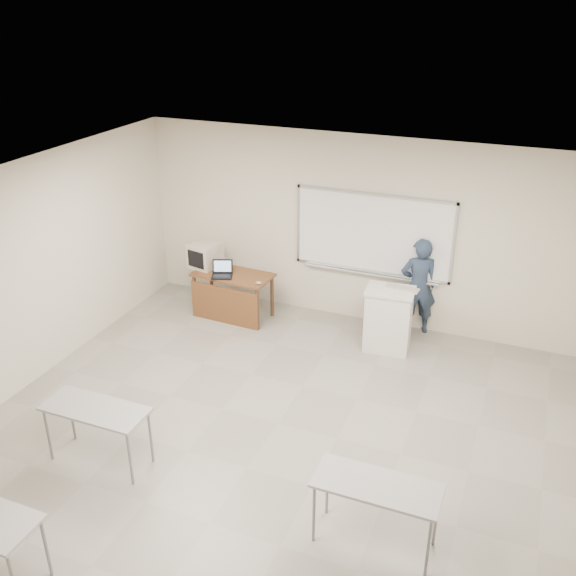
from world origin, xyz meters
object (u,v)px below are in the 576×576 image
at_px(whiteboard, 373,235).
at_px(mouse, 259,283).
at_px(instructor_desk, 230,289).
at_px(podium, 388,319).
at_px(presenter, 418,286).
at_px(laptop, 223,273).
at_px(keyboard, 402,288).
at_px(crt_monitor, 206,255).

height_order(whiteboard, mouse, whiteboard).
relative_size(instructor_desk, podium, 1.31).
height_order(podium, presenter, presenter).
xyz_separation_m(laptop, presenter, (2.98, 0.72, -0.03)).
relative_size(podium, presenter, 0.63).
bearing_deg(podium, instructor_desk, 174.97).
height_order(whiteboard, keyboard, whiteboard).
relative_size(whiteboard, podium, 2.55).
height_order(instructor_desk, mouse, mouse).
bearing_deg(presenter, instructor_desk, -6.85).
height_order(whiteboard, podium, whiteboard).
relative_size(whiteboard, presenter, 1.60).
bearing_deg(mouse, whiteboard, 21.24).
height_order(podium, mouse, podium).
xyz_separation_m(podium, laptop, (-2.70, -0.02, 0.32)).
bearing_deg(crt_monitor, whiteboard, 23.99).
xyz_separation_m(instructor_desk, presenter, (2.88, 0.71, 0.26)).
height_order(laptop, presenter, presenter).
height_order(instructor_desk, podium, podium).
bearing_deg(laptop, presenter, -7.56).
bearing_deg(presenter, mouse, -1.73).
relative_size(crt_monitor, presenter, 0.31).
height_order(podium, keyboard, keyboard).
distance_m(mouse, keyboard, 2.22).
relative_size(instructor_desk, crt_monitor, 2.65).
bearing_deg(crt_monitor, laptop, -16.67).
distance_m(whiteboard, laptop, 2.43).
xyz_separation_m(podium, presenter, (0.28, 0.70, 0.29)).
xyz_separation_m(whiteboard, podium, (0.50, -0.77, -0.99)).
xyz_separation_m(crt_monitor, laptop, (0.45, -0.25, -0.14)).
distance_m(laptop, presenter, 3.07).
bearing_deg(presenter, keyboard, 57.58).
bearing_deg(crt_monitor, mouse, -4.06).
bearing_deg(laptop, podium, -20.68).
height_order(whiteboard, instructor_desk, whiteboard).
height_order(crt_monitor, presenter, presenter).
xyz_separation_m(keyboard, presenter, (0.13, 0.62, -0.21)).
bearing_deg(keyboard, podium, -146.28).
bearing_deg(keyboard, laptop, -172.24).
relative_size(crt_monitor, keyboard, 0.98).
height_order(instructor_desk, presenter, presenter).
height_order(laptop, keyboard, keyboard).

